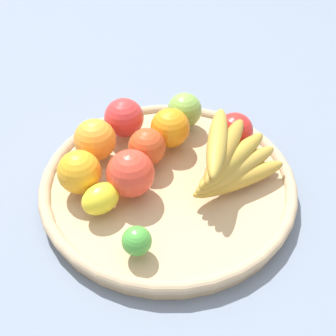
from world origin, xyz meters
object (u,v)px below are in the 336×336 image
(apple_2, at_px, (124,118))
(apple_1, at_px, (185,110))
(lemon_0, at_px, (101,199))
(apple_4, at_px, (235,131))
(banana_bunch, at_px, (230,160))
(lime_0, at_px, (137,241))
(apple_3, at_px, (147,147))
(apple_0, at_px, (130,172))
(orange_2, at_px, (79,172))
(orange_0, at_px, (170,128))
(orange_1, at_px, (95,140))

(apple_2, bearing_deg, apple_1, -103.93)
(lemon_0, bearing_deg, apple_4, -83.62)
(banana_bunch, xyz_separation_m, lime_0, (-0.06, 0.20, -0.02))
(apple_3, relative_size, banana_bunch, 0.37)
(apple_1, xyz_separation_m, apple_0, (-0.11, 0.16, 0.01))
(orange_2, xyz_separation_m, orange_0, (0.03, -0.18, -0.00))
(apple_4, height_order, apple_2, apple_2)
(orange_0, distance_m, apple_0, 0.13)
(orange_2, xyz_separation_m, apple_0, (-0.04, -0.07, 0.00))
(apple_3, bearing_deg, orange_2, 92.73)
(lemon_0, xyz_separation_m, lime_0, (-0.10, -0.01, -0.00))
(orange_1, height_order, lemon_0, orange_1)
(lemon_0, distance_m, orange_0, 0.19)
(orange_1, height_order, apple_1, orange_1)
(apple_4, bearing_deg, orange_2, 84.03)
(apple_4, relative_size, apple_2, 0.90)
(apple_1, relative_size, apple_2, 0.90)
(apple_3, distance_m, lime_0, 0.19)
(orange_0, bearing_deg, orange_1, 76.45)
(lime_0, height_order, apple_2, apple_2)
(apple_1, height_order, lemon_0, apple_1)
(apple_3, bearing_deg, apple_0, 131.04)
(lime_0, relative_size, orange_2, 0.61)
(orange_1, bearing_deg, apple_0, -170.39)
(apple_0, bearing_deg, apple_1, -56.38)
(orange_0, bearing_deg, apple_4, -121.47)
(lemon_0, bearing_deg, orange_2, 10.60)
(banana_bunch, height_order, orange_0, banana_bunch)
(orange_1, xyz_separation_m, apple_0, (-0.10, -0.02, 0.00))
(apple_1, bearing_deg, orange_2, 106.15)
(lemon_0, distance_m, orange_2, 0.06)
(orange_1, distance_m, apple_0, 0.11)
(banana_bunch, xyz_separation_m, orange_2, (0.10, 0.22, -0.01))
(lime_0, height_order, orange_2, orange_2)
(orange_2, xyz_separation_m, apple_2, (0.10, -0.12, 0.00))
(apple_3, relative_size, orange_0, 0.93)
(apple_2, bearing_deg, apple_4, -128.22)
(lime_0, xyz_separation_m, apple_4, (0.13, -0.25, 0.01))
(orange_1, relative_size, orange_2, 1.04)
(orange_0, height_order, apple_0, apple_0)
(orange_1, bearing_deg, apple_3, -127.84)
(apple_4, height_order, orange_0, orange_0)
(banana_bunch, xyz_separation_m, apple_1, (0.17, -0.01, -0.01))
(orange_2, bearing_deg, banana_bunch, -113.98)
(apple_4, xyz_separation_m, orange_0, (0.06, 0.10, 0.00))
(banana_bunch, bearing_deg, apple_0, 69.50)
(banana_bunch, relative_size, lemon_0, 2.80)
(banana_bunch, xyz_separation_m, apple_4, (0.07, -0.06, -0.01))
(banana_bunch, height_order, orange_2, banana_bunch)
(banana_bunch, relative_size, orange_1, 2.42)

